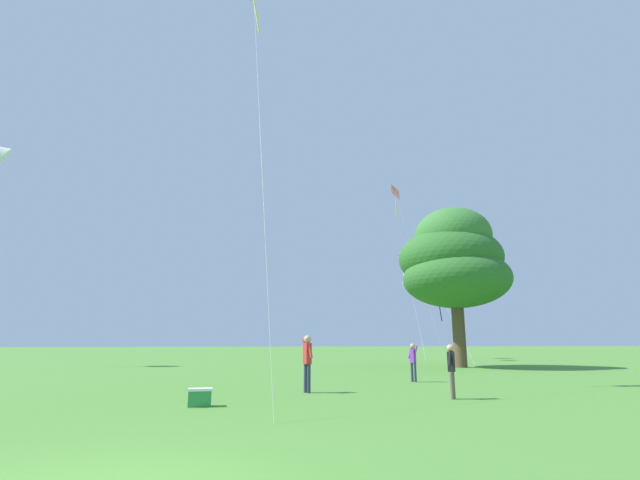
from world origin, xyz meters
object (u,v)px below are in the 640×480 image
kite_pink_low (397,200)px  person_far_back (413,359)px  tree_right_cluster (453,262)px  kite_blue_delta (437,286)px  person_with_spool (307,358)px  kite_green_small (405,256)px  person_near_tree (451,366)px  picnic_cooler (200,397)px

kite_pink_low → person_far_back: kite_pink_low is taller
person_far_back → tree_right_cluster: tree_right_cluster is taller
kite_blue_delta → kite_pink_low: bearing=172.3°
kite_blue_delta → person_with_spool: 30.09m
kite_pink_low → kite_green_small: (2.60, 4.92, -4.45)m
person_far_back → kite_blue_delta: bearing=61.3°
person_near_tree → tree_right_cluster: bearing=61.1°
person_with_spool → picnic_cooler: bearing=-140.6°
kite_green_small → person_far_back: kite_green_small is taller
person_near_tree → picnic_cooler: person_near_tree is taller
tree_right_cluster → picnic_cooler: bearing=-134.7°
person_near_tree → person_far_back: person_far_back is taller
kite_green_small → person_far_back: bearing=-112.0°
kite_green_small → person_with_spool: bearing=-117.9°
person_far_back → tree_right_cluster: 13.80m
person_far_back → kite_pink_low: bearing=69.3°
kite_blue_delta → person_near_tree: bearing=-115.5°
tree_right_cluster → kite_blue_delta: bearing=69.5°
person_far_back → person_with_spool: bearing=-147.2°
kite_blue_delta → person_near_tree: size_ratio=6.64×
kite_blue_delta → tree_right_cluster: 11.96m
kite_pink_low → kite_blue_delta: (3.45, -0.47, -8.32)m
person_with_spool → picnic_cooler: size_ratio=3.01×
person_far_back → tree_right_cluster: size_ratio=0.14×
person_with_spool → tree_right_cluster: bearing=46.7°
kite_green_small → picnic_cooler: size_ratio=21.46×
kite_green_small → tree_right_cluster: size_ratio=1.21×
tree_right_cluster → picnic_cooler: size_ratio=17.75×
person_with_spool → kite_green_small: bearing=62.1°
kite_blue_delta → person_near_tree: kite_blue_delta is taller
kite_pink_low → picnic_cooler: (-16.43, -27.56, -14.77)m
kite_blue_delta → person_far_back: bearing=-118.7°
kite_green_small → tree_right_cluster: kite_green_small is taller
kite_green_small → person_near_tree: 35.83m
kite_pink_low → person_near_tree: kite_pink_low is taller
kite_green_small → picnic_cooler: kite_green_small is taller
tree_right_cluster → kite_pink_low: bearing=86.4°
kite_blue_delta → person_far_back: 24.83m
kite_blue_delta → person_with_spool: kite_blue_delta is taller
person_near_tree → kite_pink_low: bearing=71.0°
kite_blue_delta → person_far_back: (-11.61, -21.18, -5.76)m
picnic_cooler → kite_pink_low: bearing=59.2°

